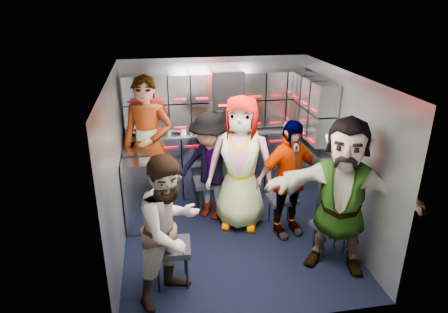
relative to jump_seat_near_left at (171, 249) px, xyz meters
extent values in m
plane|color=black|center=(0.84, 0.77, -0.43)|extent=(3.00, 3.00, 0.00)
cube|color=gray|center=(0.84, 2.27, 0.62)|extent=(2.80, 0.04, 2.10)
cube|color=gray|center=(-0.56, 0.77, 0.62)|extent=(0.04, 3.00, 2.10)
cube|color=gray|center=(2.24, 0.77, 0.62)|extent=(0.04, 3.00, 2.10)
cube|color=silver|center=(0.84, 0.77, 1.67)|extent=(2.80, 3.00, 0.02)
cube|color=#A4ABB5|center=(0.84, 2.06, 0.06)|extent=(2.68, 0.38, 0.99)
cube|color=#A4ABB5|center=(-0.35, 1.33, 0.06)|extent=(0.38, 0.76, 0.99)
cube|color=#B3B6BB|center=(0.84, 2.06, 0.58)|extent=(2.68, 0.42, 0.03)
cube|color=#A4ABB5|center=(0.84, 2.12, 1.06)|extent=(2.68, 0.28, 0.82)
cube|color=#A4ABB5|center=(2.09, 1.47, 1.06)|extent=(0.28, 1.00, 0.82)
cube|color=#A4ABB5|center=(2.09, 1.37, 0.07)|extent=(0.28, 1.20, 1.00)
cube|color=#B40111|center=(0.84, 1.86, 0.45)|extent=(2.60, 0.02, 0.03)
cube|color=black|center=(0.00, 0.00, 0.02)|extent=(0.43, 0.41, 0.07)
cylinder|color=black|center=(-0.15, -0.13, -0.21)|extent=(0.03, 0.03, 0.43)
cylinder|color=black|center=(0.15, -0.13, -0.21)|extent=(0.03, 0.03, 0.43)
cylinder|color=black|center=(-0.15, 0.13, -0.21)|extent=(0.03, 0.03, 0.43)
cylinder|color=black|center=(0.15, 0.13, -0.21)|extent=(0.03, 0.03, 0.43)
cube|color=black|center=(0.61, 1.52, 0.02)|extent=(0.41, 0.39, 0.06)
cylinder|color=black|center=(0.46, 1.39, -0.22)|extent=(0.03, 0.03, 0.43)
cylinder|color=black|center=(0.76, 1.39, -0.22)|extent=(0.03, 0.03, 0.43)
cylinder|color=black|center=(0.46, 1.64, -0.22)|extent=(0.03, 0.03, 0.43)
cylinder|color=black|center=(0.76, 1.64, -0.22)|extent=(0.03, 0.03, 0.43)
cube|color=black|center=(0.98, 1.24, -0.04)|extent=(0.36, 0.34, 0.06)
cylinder|color=black|center=(0.85, 1.13, -0.24)|extent=(0.02, 0.02, 0.38)
cylinder|color=black|center=(1.11, 1.13, -0.24)|extent=(0.02, 0.02, 0.38)
cylinder|color=black|center=(0.85, 1.35, -0.24)|extent=(0.02, 0.02, 0.38)
cylinder|color=black|center=(1.11, 1.35, -0.24)|extent=(0.02, 0.02, 0.38)
cube|color=black|center=(1.53, 0.92, -0.03)|extent=(0.39, 0.38, 0.06)
cylinder|color=black|center=(1.39, 0.81, -0.24)|extent=(0.02, 0.02, 0.38)
cylinder|color=black|center=(1.66, 0.81, -0.24)|extent=(0.02, 0.02, 0.38)
cylinder|color=black|center=(1.39, 1.04, -0.24)|extent=(0.02, 0.02, 0.38)
cylinder|color=black|center=(1.66, 1.04, -0.24)|extent=(0.02, 0.02, 0.38)
cube|color=black|center=(1.89, 0.17, -0.02)|extent=(0.46, 0.45, 0.06)
cylinder|color=black|center=(1.75, 0.06, -0.23)|extent=(0.02, 0.02, 0.39)
cylinder|color=black|center=(2.02, 0.06, -0.23)|extent=(0.02, 0.02, 0.39)
cylinder|color=black|center=(1.75, 0.29, -0.23)|extent=(0.02, 0.02, 0.39)
cylinder|color=black|center=(2.02, 0.29, -0.23)|extent=(0.02, 0.02, 0.39)
imported|color=black|center=(-0.20, 1.72, 0.55)|extent=(0.83, 0.66, 1.96)
imported|color=black|center=(0.00, -0.18, 0.36)|extent=(0.98, 0.96, 1.59)
imported|color=black|center=(0.61, 1.34, 0.33)|extent=(1.13, 1.03, 1.53)
imported|color=black|center=(0.98, 1.06, 0.47)|extent=(1.02, 0.83, 1.81)
imported|color=black|center=(1.53, 0.74, 0.35)|extent=(0.98, 0.59, 1.56)
imported|color=black|center=(1.89, -0.01, 0.47)|extent=(1.72, 1.28, 1.80)
cylinder|color=white|center=(0.10, 2.01, 0.72)|extent=(0.07, 0.07, 0.24)
cylinder|color=white|center=(0.53, 2.01, 0.72)|extent=(0.07, 0.07, 0.24)
cylinder|color=white|center=(1.06, 2.01, 0.73)|extent=(0.06, 0.06, 0.26)
cylinder|color=#C7B68C|center=(0.31, 2.00, 0.64)|extent=(0.09, 0.09, 0.09)
cylinder|color=#C7B68C|center=(1.90, 2.00, 0.65)|extent=(0.09, 0.09, 0.10)
camera|label=1|loc=(-0.05, -3.60, 2.54)|focal=32.00mm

